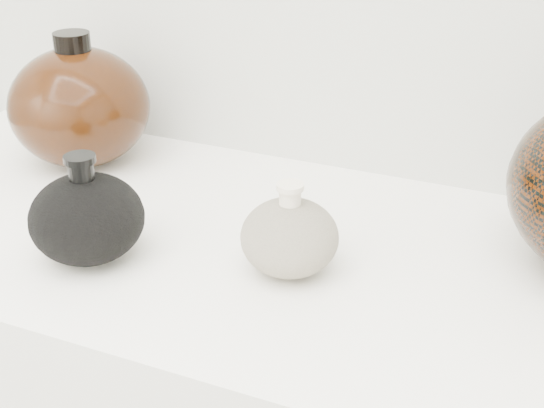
% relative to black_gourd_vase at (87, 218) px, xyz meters
% --- Properties ---
extents(black_gourd_vase, '(0.17, 0.17, 0.13)m').
position_rel_black_gourd_vase_xyz_m(black_gourd_vase, '(0.00, 0.00, 0.00)').
color(black_gourd_vase, black).
rests_on(black_gourd_vase, display_counter).
extents(cream_gourd_vase, '(0.14, 0.14, 0.11)m').
position_rel_black_gourd_vase_xyz_m(cream_gourd_vase, '(0.22, 0.06, -0.01)').
color(cream_gourd_vase, beige).
rests_on(cream_gourd_vase, display_counter).
extents(left_round_pot, '(0.24, 0.24, 0.19)m').
position_rel_black_gourd_vase_xyz_m(left_round_pot, '(-0.17, 0.23, 0.03)').
color(left_round_pot, black).
rests_on(left_round_pot, display_counter).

